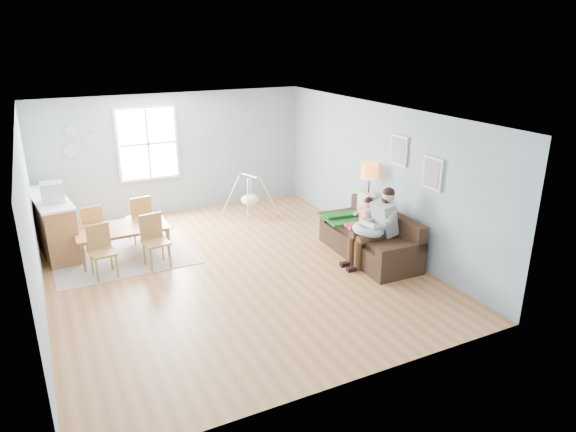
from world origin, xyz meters
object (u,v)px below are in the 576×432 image
counter (53,224)px  baby_swing (250,199)px  father (376,224)px  toddler (363,216)px  sofa (372,240)px  chair_sw (101,248)px  chair_se (154,237)px  floor_lamp (369,178)px  dining_table (123,242)px  chair_nw (92,225)px  storage_cube (404,257)px  chair_ne (140,216)px  monitor (52,192)px

counter → baby_swing: 4.00m
father → toddler: bearing=81.9°
sofa → chair_sw: chair_sw is taller
chair_se → floor_lamp: bearing=-11.5°
dining_table → chair_sw: chair_sw is taller
chair_se → chair_nw: size_ratio=1.05×
storage_cube → counter: counter is taller
storage_cube → dining_table: size_ratio=0.33×
storage_cube → chair_nw: bearing=144.2°
dining_table → chair_nw: size_ratio=1.85×
dining_table → baby_swing: baby_swing is taller
counter → baby_swing: size_ratio=1.63×
sofa → storage_cube: size_ratio=4.07×
father → chair_ne: size_ratio=1.47×
chair_nw → chair_ne: chair_ne is taller
chair_sw → chair_ne: size_ratio=0.94×
toddler → chair_nw: size_ratio=0.97×
sofa → chair_ne: (-3.66, 2.60, 0.23)m
monitor → sofa: bearing=-25.9°
toddler → chair_ne: bearing=146.3°
toddler → chair_nw: toddler is taller
chair_ne → baby_swing: (2.45, 0.33, -0.10)m
chair_ne → chair_nw: bearing=-179.8°
storage_cube → dining_table: (-4.24, 2.77, 0.03)m
counter → toddler: bearing=-27.3°
floor_lamp → chair_nw: 5.31m
chair_nw → baby_swing: (3.35, 0.34, -0.06)m
baby_swing → chair_ne: bearing=-172.3°
father → chair_nw: (-4.41, 2.90, -0.24)m
father → floor_lamp: (0.43, 0.88, 0.57)m
storage_cube → monitor: 6.30m
chair_nw → chair_se: bearing=-53.8°
father → toddler: (0.07, 0.51, -0.01)m
chair_se → chair_ne: bearing=89.7°
chair_se → chair_ne: 1.22m
chair_sw → monitor: bearing=117.6°
chair_sw → counter: size_ratio=0.46×
chair_se → chair_nw: 1.50m
floor_lamp → toddler: bearing=-133.9°
counter → monitor: size_ratio=5.16×
chair_se → chair_ne: chair_ne is taller
dining_table → sofa: bearing=-27.4°
toddler → counter: bearing=152.7°
dining_table → chair_nw: chair_nw is taller
baby_swing → dining_table: bearing=-162.0°
dining_table → chair_se: (0.44, -0.60, 0.24)m
chair_nw → sofa: bearing=-29.7°
chair_nw → chair_ne: 0.90m
dining_table → chair_sw: (-0.45, -0.62, 0.22)m
chair_se → storage_cube: bearing=-29.7°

